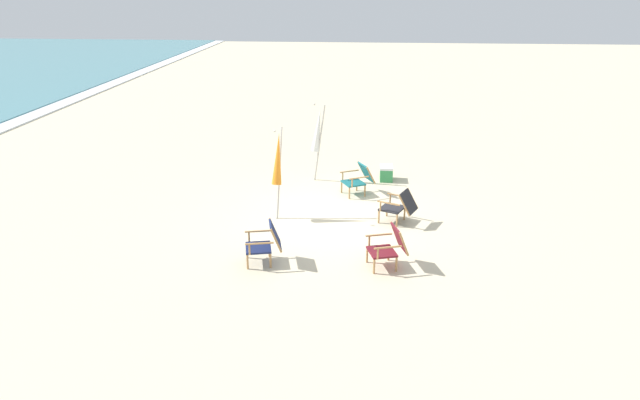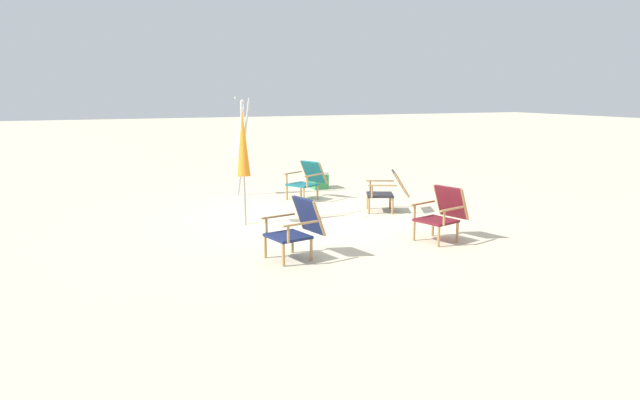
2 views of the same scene
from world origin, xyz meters
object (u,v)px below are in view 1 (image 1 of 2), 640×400
object	(u,v)px
beach_chair_back_left	(390,246)
cooler_box	(386,173)
beach_chair_front_right	(359,178)
beach_chair_back_right	(266,242)
umbrella_furled_white	(318,131)
umbrella_furled_orange	(278,160)
beach_chair_front_left	(399,205)

from	to	relation	value
beach_chair_back_left	cooler_box	size ratio (longest dim) A/B	1.69
beach_chair_front_right	cooler_box	world-z (taller)	beach_chair_front_right
cooler_box	beach_chair_back_right	bearing A→B (deg)	154.53
beach_chair_front_right	beach_chair_back_left	bearing A→B (deg)	-170.62
beach_chair_back_right	umbrella_furled_white	xyz separation A→B (m)	(4.93, -0.57, 0.95)
beach_chair_front_right	umbrella_furled_orange	xyz separation A→B (m)	(-1.64, 1.81, 0.94)
beach_chair_back_left	beach_chair_front_right	distance (m)	3.97
umbrella_furled_white	beach_chair_front_right	bearing A→B (deg)	-130.79
beach_chair_front_right	cooler_box	distance (m)	1.38
beach_chair_back_left	umbrella_furled_white	world-z (taller)	umbrella_furled_white
beach_chair_front_left	beach_chair_back_right	size ratio (longest dim) A/B	1.16
beach_chair_front_left	beach_chair_back_right	world-z (taller)	beach_chair_back_right
umbrella_furled_white	beach_chair_back_right	bearing A→B (deg)	173.37
beach_chair_front_right	beach_chair_front_left	bearing A→B (deg)	-152.69
beach_chair_front_right	umbrella_furled_white	world-z (taller)	umbrella_furled_white
beach_chair_back_left	umbrella_furled_orange	world-z (taller)	umbrella_furled_orange
beach_chair_front_left	umbrella_furled_white	size ratio (longest dim) A/B	0.44
beach_chair_front_left	beach_chair_back_left	bearing A→B (deg)	172.42
beach_chair_front_left	umbrella_furled_orange	world-z (taller)	umbrella_furled_orange
beach_chair_back_right	cooler_box	distance (m)	5.65
beach_chair_front_right	umbrella_furled_white	bearing A→B (deg)	49.21
beach_chair_back_right	umbrella_furled_orange	world-z (taller)	umbrella_furled_orange
beach_chair_front_right	beach_chair_back_right	bearing A→B (deg)	156.60
beach_chair_front_left	beach_chair_back_left	size ratio (longest dim) A/B	1.14
beach_chair_back_left	beach_chair_front_right	size ratio (longest dim) A/B	0.89
beach_chair_back_right	cooler_box	world-z (taller)	beach_chair_back_right
beach_chair_back_right	beach_chair_back_left	xyz separation A→B (m)	(0.03, -2.36, -0.00)
beach_chair_front_left	beach_chair_front_right	distance (m)	2.02
beach_chair_front_left	umbrella_furled_white	distance (m)	3.59
umbrella_furled_white	umbrella_furled_orange	distance (m)	2.70
beach_chair_front_left	beach_chair_front_right	size ratio (longest dim) A/B	1.01
beach_chair_back_right	umbrella_furled_white	bearing A→B (deg)	-6.63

